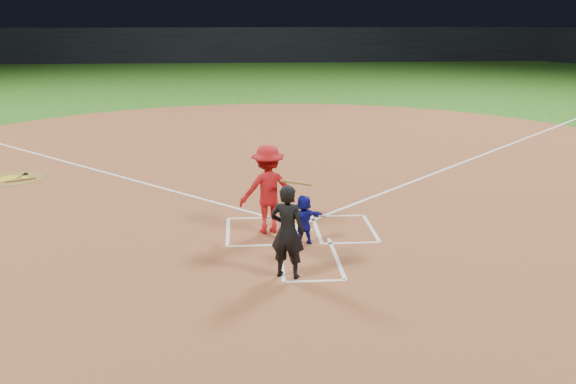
{
  "coord_description": "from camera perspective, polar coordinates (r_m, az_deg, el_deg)",
  "views": [
    {
      "loc": [
        -1.29,
        -13.33,
        4.67
      ],
      "look_at": [
        -0.3,
        -0.4,
        1.0
      ],
      "focal_mm": 40.0,
      "sensor_mm": 36.0,
      "label": 1
    }
  ],
  "objects": [
    {
      "name": "home_plate_dirt",
      "position": [
        19.92,
        -0.55,
        2.27
      ],
      "size": [
        28.0,
        28.0,
        0.01
      ],
      "primitive_type": "cylinder",
      "color": "brown",
      "rests_on": "ground"
    },
    {
      "name": "batter_at_plate",
      "position": [
        13.78,
        -1.8,
        0.24
      ],
      "size": [
        1.65,
        0.97,
        1.92
      ],
      "color": "#AC1316",
      "rests_on": "home_plate_dirt"
    },
    {
      "name": "stadium_wall_far",
      "position": [
        61.42,
        -3.26,
        12.93
      ],
      "size": [
        80.0,
        1.2,
        3.2
      ],
      "primitive_type": "cube",
      "color": "black",
      "rests_on": "ground"
    },
    {
      "name": "chalk_markings",
      "position": [
        19.23,
        -0.41,
        1.8
      ],
      "size": [
        28.35,
        17.32,
        0.01
      ],
      "color": "white",
      "rests_on": "home_plate_dirt"
    },
    {
      "name": "on_deck_logo",
      "position": [
        20.08,
        -23.24,
        1.13
      ],
      "size": [
        0.8,
        0.8,
        0.0
      ],
      "primitive_type": "cylinder",
      "color": "gold",
      "rests_on": "on_deck_circle"
    },
    {
      "name": "on_deck_bat_c",
      "position": [
        19.71,
        -22.69,
        1.02
      ],
      "size": [
        0.77,
        0.45,
        0.06
      ],
      "primitive_type": "cylinder",
      "rotation": [
        1.57,
        0.0,
        2.06
      ],
      "color": "olive",
      "rests_on": "on_deck_circle"
    },
    {
      "name": "on_deck_bat_a",
      "position": [
        20.26,
        -22.63,
        1.4
      ],
      "size": [
        0.11,
        0.84,
        0.06
      ],
      "primitive_type": "cylinder",
      "rotation": [
        1.57,
        0.0,
        0.05
      ],
      "color": "olive",
      "rests_on": "on_deck_circle"
    },
    {
      "name": "ground",
      "position": [
        14.18,
        1.09,
        -3.42
      ],
      "size": [
        120.0,
        120.0,
        0.0
      ],
      "primitive_type": "plane",
      "color": "#235916",
      "rests_on": "ground"
    },
    {
      "name": "home_plate",
      "position": [
        14.17,
        1.09,
        -3.35
      ],
      "size": [
        0.6,
        0.6,
        0.02
      ],
      "primitive_type": "cylinder",
      "rotation": [
        0.0,
        0.0,
        3.14
      ],
      "color": "white",
      "rests_on": "home_plate_dirt"
    },
    {
      "name": "catcher",
      "position": [
        13.16,
        1.4,
        -2.49
      ],
      "size": [
        1.02,
        0.69,
        1.05
      ],
      "primitive_type": "imported",
      "rotation": [
        0.0,
        0.0,
        3.58
      ],
      "color": "#121594",
      "rests_on": "home_plate_dirt"
    },
    {
      "name": "umpire",
      "position": [
        11.46,
        -0.05,
        -3.53
      ],
      "size": [
        0.74,
        0.63,
        1.73
      ],
      "primitive_type": "imported",
      "rotation": [
        0.0,
        0.0,
        2.75
      ],
      "color": "black",
      "rests_on": "home_plate_dirt"
    },
    {
      "name": "on_deck_circle",
      "position": [
        20.09,
        -23.23,
        1.11
      ],
      "size": [
        1.7,
        1.7,
        0.01
      ],
      "primitive_type": "cylinder",
      "color": "brown",
      "rests_on": "home_plate_dirt"
    },
    {
      "name": "bat_weight_donut",
      "position": [
        20.38,
        -22.37,
        1.49
      ],
      "size": [
        0.19,
        0.19,
        0.05
      ],
      "primitive_type": "torus",
      "color": "black",
      "rests_on": "on_deck_circle"
    }
  ]
}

